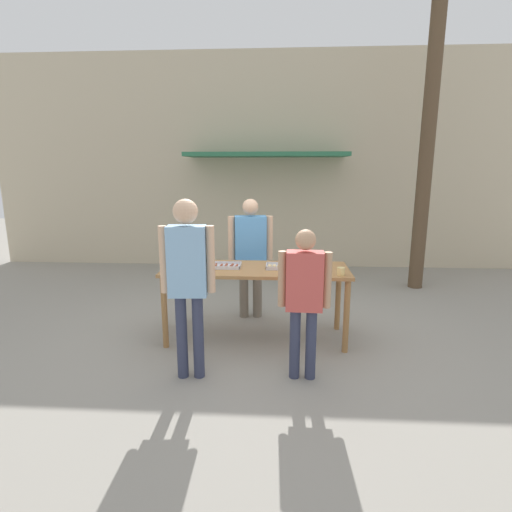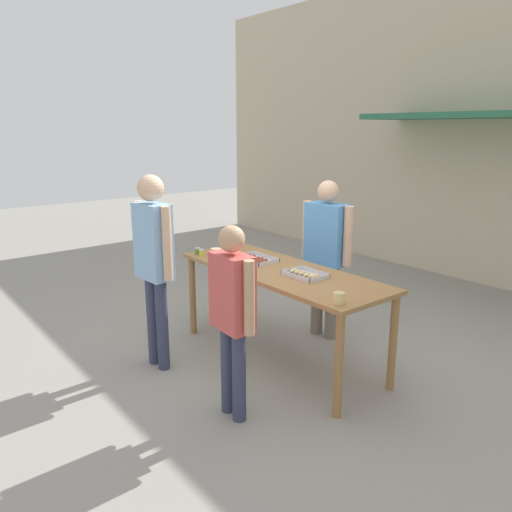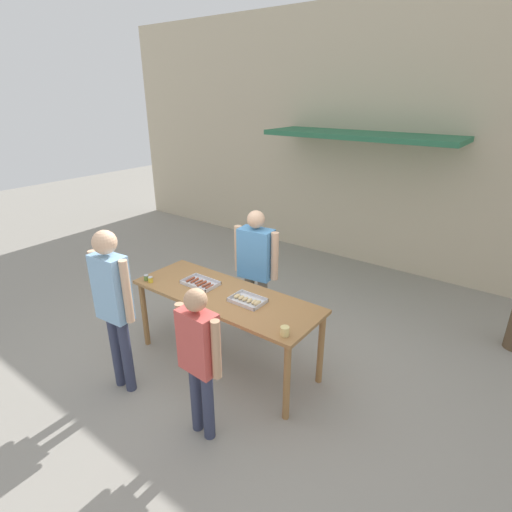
% 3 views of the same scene
% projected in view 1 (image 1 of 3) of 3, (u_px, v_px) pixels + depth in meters
% --- Properties ---
extents(ground_plane, '(24.00, 24.00, 0.00)m').
position_uv_depth(ground_plane, '(256.00, 337.00, 5.13)').
color(ground_plane, gray).
extents(building_facade_back, '(12.00, 1.11, 4.50)m').
position_uv_depth(building_facade_back, '(267.00, 162.00, 8.53)').
color(building_facade_back, beige).
rests_on(building_facade_back, ground).
extents(serving_table, '(2.28, 0.82, 0.92)m').
position_uv_depth(serving_table, '(256.00, 276.00, 4.95)').
color(serving_table, olive).
rests_on(serving_table, ground).
extents(food_tray_sausages, '(0.42, 0.28, 0.04)m').
position_uv_depth(food_tray_sausages, '(224.00, 266.00, 4.97)').
color(food_tray_sausages, silver).
rests_on(food_tray_sausages, serving_table).
extents(food_tray_buns, '(0.38, 0.26, 0.06)m').
position_uv_depth(food_tray_buns, '(282.00, 266.00, 4.92)').
color(food_tray_buns, silver).
rests_on(food_tray_buns, serving_table).
extents(condiment_jar_mustard, '(0.06, 0.06, 0.07)m').
position_uv_depth(condiment_jar_mustard, '(169.00, 270.00, 4.69)').
color(condiment_jar_mustard, '#567A38').
rests_on(condiment_jar_mustard, serving_table).
extents(condiment_jar_ketchup, '(0.06, 0.06, 0.07)m').
position_uv_depth(condiment_jar_ketchup, '(176.00, 270.00, 4.68)').
color(condiment_jar_ketchup, gold).
rests_on(condiment_jar_ketchup, serving_table).
extents(beer_cup, '(0.09, 0.09, 0.09)m').
position_uv_depth(beer_cup, '(341.00, 271.00, 4.58)').
color(beer_cup, '#DBC67A').
rests_on(beer_cup, serving_table).
extents(person_server_behind_table, '(0.63, 0.29, 1.72)m').
position_uv_depth(person_server_behind_table, '(251.00, 248.00, 5.65)').
color(person_server_behind_table, '#756B5B').
rests_on(person_server_behind_table, ground).
extents(person_customer_holding_hotdog, '(0.54, 0.24, 1.84)m').
position_uv_depth(person_customer_holding_hotdog, '(188.00, 272.00, 3.93)').
color(person_customer_holding_hotdog, '#333851').
rests_on(person_customer_holding_hotdog, ground).
extents(person_customer_with_cup, '(0.52, 0.21, 1.55)m').
position_uv_depth(person_customer_with_cup, '(304.00, 292.00, 3.95)').
color(person_customer_with_cup, '#333851').
rests_on(person_customer_with_cup, ground).
extents(utility_pole, '(1.10, 0.25, 5.52)m').
position_uv_depth(utility_pole, '(429.00, 126.00, 6.73)').
color(utility_pole, brown).
rests_on(utility_pole, ground).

